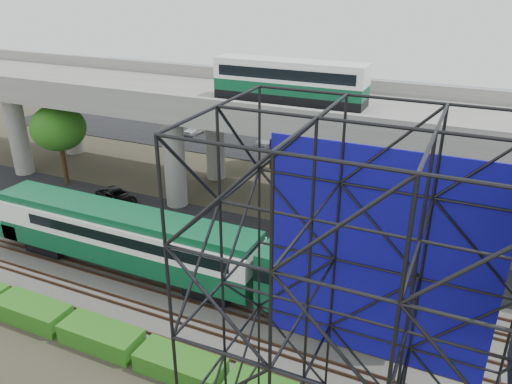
% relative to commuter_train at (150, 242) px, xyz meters
% --- Properties ---
extents(ground, '(140.00, 140.00, 0.00)m').
position_rel_commuter_train_xyz_m(ground, '(5.07, -2.00, -2.88)').
color(ground, '#474233').
rests_on(ground, ground).
extents(ballast_bed, '(90.00, 12.00, 0.20)m').
position_rel_commuter_train_xyz_m(ballast_bed, '(5.07, 0.00, -2.78)').
color(ballast_bed, slate).
rests_on(ballast_bed, ground).
extents(service_road, '(90.00, 5.00, 0.08)m').
position_rel_commuter_train_xyz_m(service_road, '(5.07, 8.50, -2.84)').
color(service_road, black).
rests_on(service_road, ground).
extents(parking_lot, '(90.00, 18.00, 0.08)m').
position_rel_commuter_train_xyz_m(parking_lot, '(5.07, 32.00, -2.84)').
color(parking_lot, black).
rests_on(parking_lot, ground).
extents(harbor_water, '(140.00, 40.00, 0.03)m').
position_rel_commuter_train_xyz_m(harbor_water, '(5.07, 54.00, -2.87)').
color(harbor_water, slate).
rests_on(harbor_water, ground).
extents(rail_tracks, '(90.00, 9.52, 0.16)m').
position_rel_commuter_train_xyz_m(rail_tracks, '(5.07, -0.00, -2.60)').
color(rail_tracks, '#472D1E').
rests_on(rail_tracks, ballast_bed).
extents(commuter_train, '(29.30, 3.06, 4.30)m').
position_rel_commuter_train_xyz_m(commuter_train, '(0.00, 0.00, 0.00)').
color(commuter_train, black).
rests_on(commuter_train, rail_tracks).
extents(overpass, '(80.00, 12.00, 12.40)m').
position_rel_commuter_train_xyz_m(overpass, '(4.98, 14.00, 5.33)').
color(overpass, '#9E9B93').
rests_on(overpass, ground).
extents(scaffold_tower, '(9.36, 6.36, 15.00)m').
position_rel_commuter_train_xyz_m(scaffold_tower, '(15.19, -9.98, 4.59)').
color(scaffold_tower, black).
rests_on(scaffold_tower, ground).
extents(hedge_strip, '(34.60, 1.80, 1.20)m').
position_rel_commuter_train_xyz_m(hedge_strip, '(6.08, -6.30, -2.32)').
color(hedge_strip, '#215E15').
rests_on(hedge_strip, ground).
extents(trees, '(40.94, 16.94, 7.69)m').
position_rel_commuter_train_xyz_m(trees, '(0.41, 14.17, 2.69)').
color(trees, '#382314').
rests_on(trees, ground).
extents(suv, '(4.84, 3.47, 1.22)m').
position_rel_commuter_train_xyz_m(suv, '(-9.81, 8.52, -2.19)').
color(suv, black).
rests_on(suv, service_road).
extents(parked_cars, '(38.43, 9.43, 1.27)m').
position_rel_commuter_train_xyz_m(parked_cars, '(6.36, 31.27, -2.20)').
color(parked_cars, silver).
rests_on(parked_cars, parking_lot).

